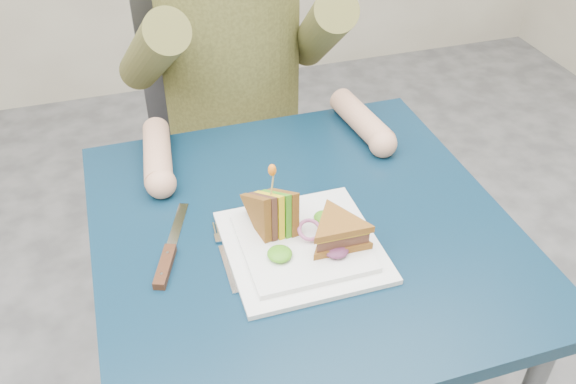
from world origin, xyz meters
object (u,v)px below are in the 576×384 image
object	(u,v)px
chair	(229,130)
plate	(302,245)
diner	(230,18)
sandwich_upright	(273,213)
table	(302,256)
knife	(167,258)
fork	(226,257)
sandwich_flat	(338,232)

from	to	relation	value
chair	plate	distance (m)	0.74
diner	chair	bearing A→B (deg)	90.00
sandwich_upright	table	bearing A→B (deg)	14.40
diner	knife	distance (m)	0.64
plate	fork	size ratio (longest dim) A/B	1.45
diner	sandwich_upright	world-z (taller)	diner
plate	sandwich_flat	xyz separation A→B (m)	(0.05, -0.03, 0.04)
plate	sandwich_upright	bearing A→B (deg)	130.77
diner	fork	size ratio (longest dim) A/B	4.15
sandwich_flat	knife	distance (m)	0.29
sandwich_flat	knife	world-z (taller)	sandwich_flat
diner	sandwich_upright	bearing A→B (deg)	-96.21
plate	knife	distance (m)	0.23
table	fork	bearing A→B (deg)	-163.64
chair	sandwich_upright	size ratio (longest dim) A/B	6.66
chair	knife	size ratio (longest dim) A/B	4.34
knife	sandwich_upright	bearing A→B (deg)	1.85
table	plate	xyz separation A→B (m)	(-0.02, -0.06, 0.09)
diner	sandwich_flat	bearing A→B (deg)	-86.96
table	diner	bearing A→B (deg)	90.00
chair	sandwich_flat	distance (m)	0.78
diner	knife	size ratio (longest dim) A/B	3.48
diner	plate	bearing A→B (deg)	-92.07
plate	sandwich_flat	distance (m)	0.07
chair	diner	world-z (taller)	diner
sandwich_flat	fork	xyz separation A→B (m)	(-0.19, 0.04, -0.04)
diner	sandwich_flat	distance (m)	0.64
chair	fork	xyz separation A→B (m)	(-0.15, -0.70, 0.19)
table	diner	distance (m)	0.60
plate	fork	world-z (taller)	plate
chair	diner	size ratio (longest dim) A/B	1.25
fork	table	bearing A→B (deg)	16.36
diner	sandwich_upright	size ratio (longest dim) A/B	5.33
chair	sandwich_flat	size ratio (longest dim) A/B	7.46
chair	fork	world-z (taller)	chair
plate	sandwich_upright	xyz separation A→B (m)	(-0.04, 0.04, 0.05)
table	fork	size ratio (longest dim) A/B	4.18
sandwich_upright	knife	distance (m)	0.20
table	diner	size ratio (longest dim) A/B	1.01
table	sandwich_flat	size ratio (longest dim) A/B	6.02
table	plate	distance (m)	0.11
knife	table	bearing A→B (deg)	4.96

